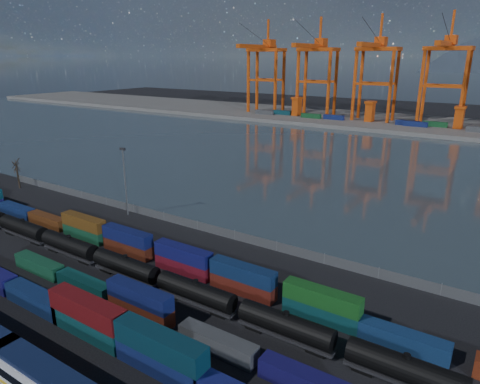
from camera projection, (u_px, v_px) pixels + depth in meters
The scene contains 13 objects.
ground at pixel (136, 300), 67.54m from camera, with size 700.00×700.00×0.00m, color black.
harbor_water at pixel (356, 165), 151.18m from camera, with size 700.00×700.00×0.00m, color #314047.
far_quay at pixel (420, 125), 234.51m from camera, with size 700.00×70.00×2.00m, color #514F4C.
container_row_south at pixel (0, 277), 70.16m from camera, with size 127.77×2.65×5.66m.
container_row_mid at pixel (102, 291), 67.27m from camera, with size 140.13×2.33×4.97m.
container_row_north at pixel (164, 255), 77.94m from camera, with size 141.28×2.36×5.02m.
tanker_string at pixel (126, 266), 73.78m from camera, with size 107.05×3.02×4.32m.
waterfront_fence at pixel (235, 235), 89.54m from camera, with size 160.12×0.12×2.20m.
bare_tree at pixel (17, 173), 123.78m from camera, with size 2.28×2.37×8.94m.
yard_light_mast at pixel (125, 178), 101.12m from camera, with size 1.60×0.40×16.60m.
gantry_cranes at pixel (410, 58), 222.62m from camera, with size 197.52×43.24×58.55m.
quay_containers at pixel (393, 122), 227.98m from camera, with size 172.58×10.99×2.60m.
straddle_carriers at pixel (412, 114), 225.78m from camera, with size 140.00×7.00×11.10m.
Camera 1 is at (46.23, -40.42, 36.83)m, focal length 32.00 mm.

